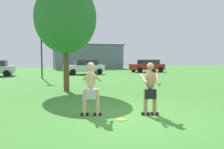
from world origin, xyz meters
The scene contains 9 objects.
ground_plane centered at (0.00, 0.00, 0.00)m, with size 80.00×80.00×0.00m, color #428433.
player_near centered at (0.59, 0.03, 0.91)m, with size 0.66×0.69×1.72m.
player_in_gray centered at (-1.26, 0.57, 0.92)m, with size 0.77×0.70×1.74m.
frisbee centered at (-0.52, -0.26, 0.01)m, with size 0.29×0.29×0.03m, color yellow.
car_white_mid_lot centered at (2.34, 19.32, 0.82)m, with size 4.46×2.39×1.58m.
car_red_far_end centered at (10.88, 20.85, 0.82)m, with size 4.40×2.23×1.58m.
lamp_post centered at (-2.34, 15.18, 3.59)m, with size 0.60×0.24×5.88m.
outbuilding_behind_lot centered at (5.50, 31.95, 2.00)m, with size 11.43×4.44×3.99m.
tree_left_field centered at (-1.29, 6.52, 4.04)m, with size 3.40×3.40×6.01m.
Camera 1 is at (-2.99, -6.91, 1.89)m, focal length 38.30 mm.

